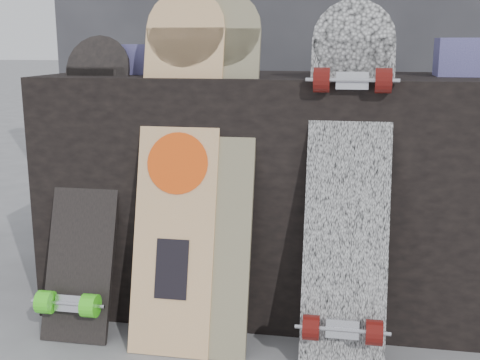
% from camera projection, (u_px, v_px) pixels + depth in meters
% --- Properties ---
extents(vendor_table, '(1.60, 0.60, 0.80)m').
position_uv_depth(vendor_table, '(285.00, 191.00, 2.10)').
color(vendor_table, black).
rests_on(vendor_table, ground).
extents(merch_box_purple, '(0.18, 0.12, 0.10)m').
position_uv_depth(merch_box_purple, '(153.00, 59.00, 2.04)').
color(merch_box_purple, '#3D3D7D').
rests_on(merch_box_purple, vendor_table).
extents(merch_box_small, '(0.14, 0.14, 0.12)m').
position_uv_depth(merch_box_small, '(459.00, 57.00, 1.92)').
color(merch_box_small, '#3D3D7D').
rests_on(merch_box_small, vendor_table).
extents(merch_box_flat, '(0.22, 0.10, 0.06)m').
position_uv_depth(merch_box_flat, '(350.00, 66.00, 2.02)').
color(merch_box_flat, '#D1B78C').
rests_on(merch_box_flat, vendor_table).
extents(longboard_geisha, '(0.25, 0.32, 1.07)m').
position_uv_depth(longboard_geisha, '(179.00, 158.00, 1.81)').
color(longboard_geisha, beige).
rests_on(longboard_geisha, ground).
extents(longboard_celtic, '(0.24, 0.32, 1.06)m').
position_uv_depth(longboard_celtic, '(216.00, 159.00, 1.80)').
color(longboard_celtic, beige).
rests_on(longboard_celtic, ground).
extents(longboard_cascadia, '(0.24, 0.36, 1.03)m').
position_uv_depth(longboard_cascadia, '(348.00, 178.00, 1.70)').
color(longboard_cascadia, silver).
rests_on(longboard_cascadia, ground).
extents(skateboard_dark, '(0.21, 0.39, 0.93)m').
position_uv_depth(skateboard_dark, '(86.00, 180.00, 1.90)').
color(skateboard_dark, black).
rests_on(skateboard_dark, ground).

